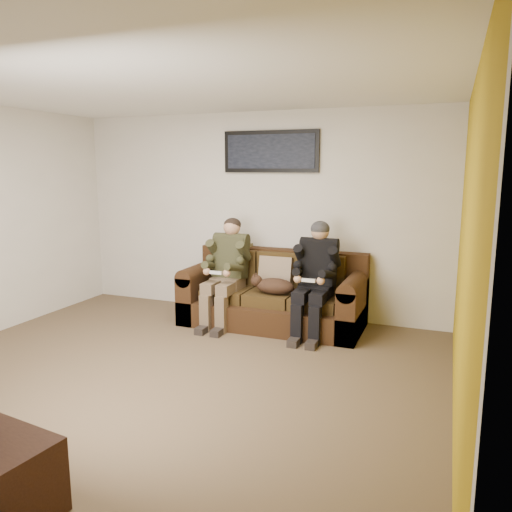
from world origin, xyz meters
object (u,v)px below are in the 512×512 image
at_px(person_left, 227,265).
at_px(person_right, 316,272).
at_px(sofa, 275,297).
at_px(framed_poster, 271,151).
at_px(cat, 273,286).

xyz_separation_m(person_left, person_right, (1.12, 0.00, 0.00)).
distance_m(person_left, person_right, 1.12).
relative_size(sofa, framed_poster, 1.74).
bearing_deg(framed_poster, person_left, -122.16).
distance_m(person_right, cat, 0.53).
bearing_deg(person_right, sofa, 162.04).
height_order(sofa, person_right, person_right).
bearing_deg(framed_poster, cat, -66.92).
distance_m(sofa, person_right, 0.71).
bearing_deg(cat, sofa, 105.41).
height_order(sofa, person_left, person_left).
xyz_separation_m(sofa, person_left, (-0.56, -0.18, 0.39)).
height_order(sofa, cat, sofa).
distance_m(sofa, framed_poster, 1.82).
bearing_deg(cat, framed_poster, 113.08).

